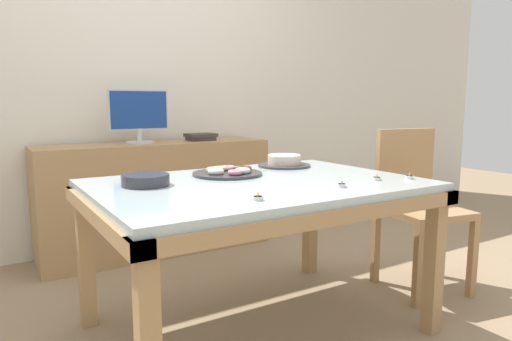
% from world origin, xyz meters
% --- Properties ---
extents(ground_plane, '(12.00, 12.00, 0.00)m').
position_xyz_m(ground_plane, '(0.00, 0.00, 0.00)').
color(ground_plane, '#997F60').
extents(wall_back, '(8.00, 0.10, 2.60)m').
position_xyz_m(wall_back, '(0.00, 1.70, 1.30)').
color(wall_back, silver).
rests_on(wall_back, ground).
extents(dining_table, '(1.51, 1.06, 0.73)m').
position_xyz_m(dining_table, '(0.00, 0.00, 0.65)').
color(dining_table, silver).
rests_on(dining_table, ground).
extents(chair, '(0.49, 0.49, 0.94)m').
position_xyz_m(chair, '(1.09, -0.03, 0.52)').
color(chair, tan).
rests_on(chair, ground).
extents(sideboard, '(1.66, 0.44, 0.81)m').
position_xyz_m(sideboard, '(0.00, 1.40, 0.41)').
color(sideboard, tan).
rests_on(sideboard, ground).
extents(computer_monitor, '(0.42, 0.20, 0.38)m').
position_xyz_m(computer_monitor, '(-0.11, 1.39, 1.00)').
color(computer_monitor, silver).
rests_on(computer_monitor, sideboard).
extents(book_stack, '(0.22, 0.18, 0.05)m').
position_xyz_m(book_stack, '(0.36, 1.40, 0.84)').
color(book_stack, '#3F3838').
rests_on(book_stack, sideboard).
extents(cake_chocolate_round, '(0.30, 0.30, 0.07)m').
position_xyz_m(cake_chocolate_round, '(0.40, 0.35, 0.76)').
color(cake_chocolate_round, '#333338').
rests_on(cake_chocolate_round, dining_table).
extents(pastry_platter, '(0.35, 0.35, 0.04)m').
position_xyz_m(pastry_platter, '(-0.03, 0.23, 0.75)').
color(pastry_platter, '#333338').
rests_on(pastry_platter, dining_table).
extents(plate_stack, '(0.21, 0.21, 0.05)m').
position_xyz_m(plate_stack, '(-0.48, 0.16, 0.76)').
color(plate_stack, '#333338').
rests_on(plate_stack, dining_table).
extents(tealight_near_cakes, '(0.04, 0.04, 0.04)m').
position_xyz_m(tealight_near_cakes, '(-0.22, -0.37, 0.74)').
color(tealight_near_cakes, silver).
rests_on(tealight_near_cakes, dining_table).
extents(tealight_centre, '(0.04, 0.04, 0.04)m').
position_xyz_m(tealight_centre, '(0.23, -0.33, 0.74)').
color(tealight_centre, silver).
rests_on(tealight_centre, dining_table).
extents(tealight_near_front, '(0.04, 0.04, 0.04)m').
position_xyz_m(tealight_near_front, '(0.49, -0.28, 0.74)').
color(tealight_near_front, silver).
rests_on(tealight_near_front, dining_table).
extents(tealight_right_edge, '(0.04, 0.04, 0.04)m').
position_xyz_m(tealight_right_edge, '(0.66, -0.33, 0.74)').
color(tealight_right_edge, silver).
rests_on(tealight_right_edge, dining_table).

